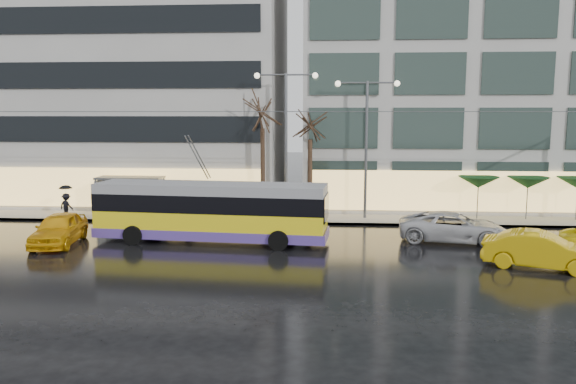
# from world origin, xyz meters

# --- Properties ---
(ground) EXTENTS (140.00, 140.00, 0.00)m
(ground) POSITION_xyz_m (0.00, 0.00, 0.00)
(ground) COLOR black
(ground) RESTS_ON ground
(sidewalk) EXTENTS (80.00, 10.00, 0.15)m
(sidewalk) POSITION_xyz_m (2.00, 14.00, 0.07)
(sidewalk) COLOR gray
(sidewalk) RESTS_ON ground
(kerb) EXTENTS (80.00, 0.10, 0.15)m
(kerb) POSITION_xyz_m (2.00, 9.05, 0.07)
(kerb) COLOR slate
(kerb) RESTS_ON ground
(building_left) EXTENTS (34.00, 14.00, 22.00)m
(building_left) POSITION_xyz_m (-16.00, 19.00, 11.15)
(building_left) COLOR #A29F9B
(building_left) RESTS_ON sidewalk
(building_right) EXTENTS (32.00, 14.00, 25.00)m
(building_right) POSITION_xyz_m (19.00, 19.00, 12.65)
(building_right) COLOR #A29F9B
(building_right) RESTS_ON sidewalk
(trolleybus) EXTENTS (12.27, 5.18, 5.61)m
(trolleybus) POSITION_xyz_m (-1.44, 4.14, 1.52)
(trolleybus) COLOR yellow
(trolleybus) RESTS_ON ground
(catenary) EXTENTS (42.24, 5.12, 7.00)m
(catenary) POSITION_xyz_m (1.00, 7.94, 4.25)
(catenary) COLOR #595B60
(catenary) RESTS_ON ground
(bus_shelter) EXTENTS (4.20, 1.60, 2.51)m
(bus_shelter) POSITION_xyz_m (-8.38, 10.69, 1.96)
(bus_shelter) COLOR #595B60
(bus_shelter) RESTS_ON sidewalk
(street_lamp_near) EXTENTS (3.96, 0.36, 9.03)m
(street_lamp_near) POSITION_xyz_m (2.00, 10.80, 5.99)
(street_lamp_near) COLOR #595B60
(street_lamp_near) RESTS_ON sidewalk
(street_lamp_far) EXTENTS (3.96, 0.36, 8.53)m
(street_lamp_far) POSITION_xyz_m (7.00, 10.80, 5.71)
(street_lamp_far) COLOR #595B60
(street_lamp_far) RESTS_ON sidewalk
(tree_a) EXTENTS (3.20, 3.20, 8.40)m
(tree_a) POSITION_xyz_m (0.50, 11.00, 7.09)
(tree_a) COLOR black
(tree_a) RESTS_ON sidewalk
(tree_b) EXTENTS (3.20, 3.20, 7.70)m
(tree_b) POSITION_xyz_m (3.50, 11.20, 6.40)
(tree_b) COLOR black
(tree_b) RESTS_ON sidewalk
(parasol_a) EXTENTS (2.50, 2.50, 2.65)m
(parasol_a) POSITION_xyz_m (14.00, 11.00, 2.45)
(parasol_a) COLOR #595B60
(parasol_a) RESTS_ON sidewalk
(parasol_b) EXTENTS (2.50, 2.50, 2.65)m
(parasol_b) POSITION_xyz_m (17.00, 11.00, 2.45)
(parasol_b) COLOR #595B60
(parasol_b) RESTS_ON sidewalk
(taxi_a) EXTENTS (2.53, 4.99, 1.63)m
(taxi_a) POSITION_xyz_m (-9.17, 3.05, 0.81)
(taxi_a) COLOR #E4A10C
(taxi_a) RESTS_ON ground
(taxi_b) EXTENTS (5.16, 3.33, 1.61)m
(taxi_b) POSITION_xyz_m (13.95, 0.18, 0.80)
(taxi_b) COLOR gold
(taxi_b) RESTS_ON ground
(sedan_silver) EXTENTS (6.01, 3.57, 1.57)m
(sedan_silver) POSITION_xyz_m (11.27, 5.12, 0.78)
(sedan_silver) COLOR #BBBBC0
(sedan_silver) RESTS_ON ground
(pedestrian_a) EXTENTS (1.21, 1.22, 2.19)m
(pedestrian_a) POSITION_xyz_m (-6.26, 11.46, 1.60)
(pedestrian_a) COLOR black
(pedestrian_a) RESTS_ON sidewalk
(pedestrian_b) EXTENTS (1.10, 1.02, 1.82)m
(pedestrian_b) POSITION_xyz_m (-4.58, 11.49, 1.06)
(pedestrian_b) COLOR black
(pedestrian_b) RESTS_ON sidewalk
(pedestrian_c) EXTENTS (1.14, 1.05, 2.11)m
(pedestrian_c) POSITION_xyz_m (-11.77, 9.40, 1.27)
(pedestrian_c) COLOR black
(pedestrian_c) RESTS_ON sidewalk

